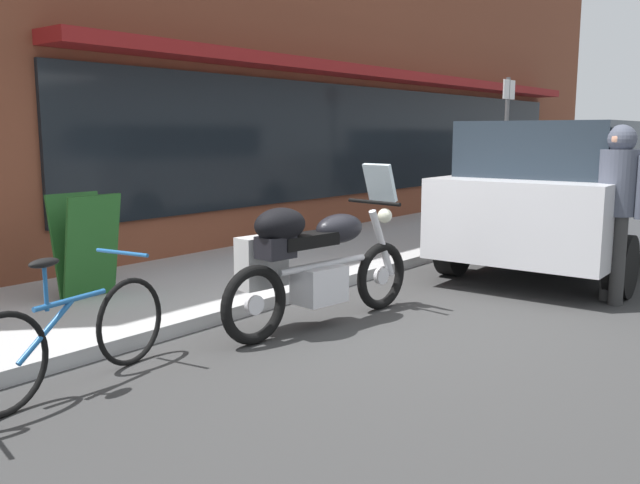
{
  "coord_description": "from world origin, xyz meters",
  "views": [
    {
      "loc": [
        -4.79,
        -3.25,
        1.69
      ],
      "look_at": [
        -0.05,
        0.56,
        0.7
      ],
      "focal_mm": 37.95,
      "sensor_mm": 36.0,
      "label": 1
    }
  ],
  "objects_px": {
    "touring_motorcycle": "(310,259)",
    "parked_bicycle": "(72,336)",
    "pedestrian_walking": "(618,192)",
    "sandwich_board_sign": "(86,246)",
    "parked_minivan": "(576,190)",
    "parking_sign_pole": "(506,138)"
  },
  "relations": [
    {
      "from": "parked_bicycle",
      "to": "pedestrian_walking",
      "type": "xyz_separation_m",
      "value": [
        4.65,
        -2.12,
        0.75
      ]
    },
    {
      "from": "touring_motorcycle",
      "to": "parked_bicycle",
      "type": "bearing_deg",
      "value": 171.36
    },
    {
      "from": "parked_bicycle",
      "to": "parking_sign_pole",
      "type": "xyz_separation_m",
      "value": [
        8.79,
        0.86,
        1.23
      ]
    },
    {
      "from": "pedestrian_walking",
      "to": "parking_sign_pole",
      "type": "height_order",
      "value": "parking_sign_pole"
    },
    {
      "from": "pedestrian_walking",
      "to": "sandwich_board_sign",
      "type": "distance_m",
      "value": 5.19
    },
    {
      "from": "pedestrian_walking",
      "to": "sandwich_board_sign",
      "type": "height_order",
      "value": "pedestrian_walking"
    },
    {
      "from": "touring_motorcycle",
      "to": "parked_bicycle",
      "type": "height_order",
      "value": "touring_motorcycle"
    },
    {
      "from": "touring_motorcycle",
      "to": "sandwich_board_sign",
      "type": "height_order",
      "value": "touring_motorcycle"
    },
    {
      "from": "parked_minivan",
      "to": "touring_motorcycle",
      "type": "bearing_deg",
      "value": 169.27
    },
    {
      "from": "pedestrian_walking",
      "to": "parking_sign_pole",
      "type": "xyz_separation_m",
      "value": [
        4.14,
        2.98,
        0.48
      ]
    },
    {
      "from": "sandwich_board_sign",
      "to": "parked_minivan",
      "type": "bearing_deg",
      "value": -29.1
    },
    {
      "from": "pedestrian_walking",
      "to": "parked_bicycle",
      "type": "bearing_deg",
      "value": 155.54
    },
    {
      "from": "parked_minivan",
      "to": "sandwich_board_sign",
      "type": "xyz_separation_m",
      "value": [
        -5.19,
        2.89,
        -0.34
      ]
    },
    {
      "from": "touring_motorcycle",
      "to": "parked_minivan",
      "type": "relative_size",
      "value": 0.45
    },
    {
      "from": "parked_bicycle",
      "to": "touring_motorcycle",
      "type": "bearing_deg",
      "value": -8.64
    },
    {
      "from": "sandwich_board_sign",
      "to": "pedestrian_walking",
      "type": "bearing_deg",
      "value": -48.46
    },
    {
      "from": "parked_minivan",
      "to": "sandwich_board_sign",
      "type": "relative_size",
      "value": 4.98
    },
    {
      "from": "parked_minivan",
      "to": "pedestrian_walking",
      "type": "relative_size",
      "value": 2.8
    },
    {
      "from": "touring_motorcycle",
      "to": "parked_minivan",
      "type": "xyz_separation_m",
      "value": [
        4.32,
        -0.82,
        0.35
      ]
    },
    {
      "from": "touring_motorcycle",
      "to": "parking_sign_pole",
      "type": "distance_m",
      "value": 6.87
    },
    {
      "from": "touring_motorcycle",
      "to": "parked_bicycle",
      "type": "distance_m",
      "value": 2.13
    },
    {
      "from": "parked_minivan",
      "to": "sandwich_board_sign",
      "type": "height_order",
      "value": "parked_minivan"
    }
  ]
}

